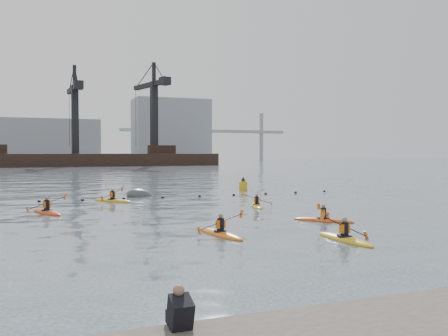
{
  "coord_description": "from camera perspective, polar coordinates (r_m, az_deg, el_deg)",
  "views": [
    {
      "loc": [
        -7.74,
        -13.79,
        3.64
      ],
      "look_at": [
        0.84,
        8.55,
        2.8
      ],
      "focal_mm": 38.0,
      "sensor_mm": 36.0,
      "label": 1
    }
  ],
  "objects": [
    {
      "name": "kayaker_2",
      "position": [
        29.81,
        -20.54,
        -4.92
      ],
      "size": [
        2.28,
        3.54,
        1.22
      ],
      "rotation": [
        0.0,
        0.0,
        0.39
      ],
      "color": "#BF3A12",
      "rests_on": "ground"
    },
    {
      "name": "float_line",
      "position": [
        37.21,
        -9.71,
        -3.59
      ],
      "size": [
        33.24,
        0.73,
        0.24
      ],
      "color": "black",
      "rests_on": "ground"
    },
    {
      "name": "ground",
      "position": [
        16.22,
        8.24,
        -10.97
      ],
      "size": [
        400.0,
        400.0,
        0.0
      ],
      "primitive_type": "plane",
      "color": "#323D49",
      "rests_on": "ground"
    },
    {
      "name": "barge_pier",
      "position": [
        124.02,
        -17.54,
        1.1
      ],
      "size": [
        72.0,
        19.3,
        29.5
      ],
      "color": "black",
      "rests_on": "ground"
    },
    {
      "name": "kayaker_0",
      "position": [
        20.73,
        -0.41,
        -7.81
      ],
      "size": [
        2.28,
        3.44,
        1.16
      ],
      "rotation": [
        0.0,
        0.0,
        0.19
      ],
      "color": "orange",
      "rests_on": "ground"
    },
    {
      "name": "mooring_buoy",
      "position": [
        39.02,
        -10.06,
        -3.38
      ],
      "size": [
        2.86,
        2.07,
        1.66
      ],
      "primitive_type": "ellipsoid",
      "rotation": [
        0.0,
        0.21,
        0.28
      ],
      "color": "#3E4144",
      "rests_on": "ground"
    },
    {
      "name": "nav_buoy",
      "position": [
        44.57,
        2.32,
        -2.12
      ],
      "size": [
        0.79,
        0.79,
        1.44
      ],
      "color": "gold",
      "rests_on": "ground"
    },
    {
      "name": "kayaker_1",
      "position": [
        20.11,
        14.3,
        -8.17
      ],
      "size": [
        2.38,
        3.45,
        1.33
      ],
      "rotation": [
        0.0,
        0.0,
        0.05
      ],
      "color": "gold",
      "rests_on": "ground"
    },
    {
      "name": "kayaker_3",
      "position": [
        31.31,
        3.94,
        -4.5
      ],
      "size": [
        2.04,
        3.09,
        1.1
      ],
      "rotation": [
        0.0,
        0.0,
        -0.29
      ],
      "color": "gold",
      "rests_on": "ground"
    },
    {
      "name": "skyline",
      "position": [
        164.46,
        -17.56,
        3.86
      ],
      "size": [
        141.0,
        28.0,
        22.0
      ],
      "color": "gray",
      "rests_on": "ground"
    },
    {
      "name": "kayaker_5",
      "position": [
        35.4,
        -13.27,
        -3.78
      ],
      "size": [
        2.75,
        3.02,
        1.16
      ],
      "rotation": [
        0.0,
        0.0,
        0.71
      ],
      "color": "gold",
      "rests_on": "ground"
    },
    {
      "name": "kayaker_4",
      "position": [
        25.27,
        11.86,
        -6.09
      ],
      "size": [
        2.66,
        2.73,
        1.18
      ],
      "rotation": [
        0.0,
        0.0,
        3.91
      ],
      "color": "#C84C12",
      "rests_on": "ground"
    }
  ]
}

